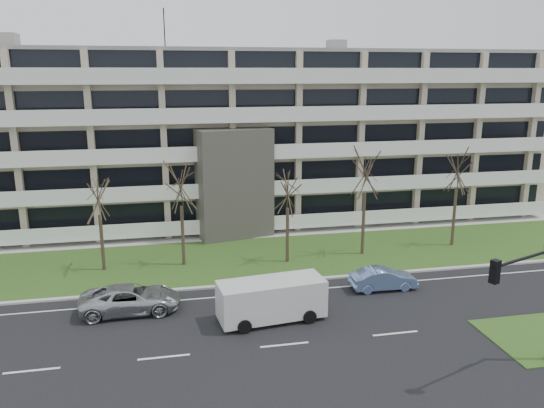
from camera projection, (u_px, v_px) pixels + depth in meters
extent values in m
plane|color=black|center=(285.00, 345.00, 26.80)|extent=(160.00, 160.00, 0.00)
cube|color=#2C4918|center=(246.00, 258.00, 39.15)|extent=(90.00, 10.00, 0.06)
cube|color=#B2B2AD|center=(257.00, 283.00, 34.39)|extent=(90.00, 0.35, 0.12)
cube|color=#B2B2AD|center=(236.00, 236.00, 44.37)|extent=(90.00, 2.00, 0.08)
cube|color=white|center=(261.00, 293.00, 32.98)|extent=(90.00, 0.12, 0.01)
cube|color=#BDAE93|center=(224.00, 137.00, 49.21)|extent=(60.00, 12.00, 15.00)
cube|color=gray|center=(222.00, 52.00, 47.35)|extent=(60.50, 12.50, 0.30)
cube|color=#4C4742|center=(235.00, 184.00, 43.29)|extent=(6.39, 3.69, 9.00)
cube|color=black|center=(236.00, 214.00, 43.71)|extent=(4.92, 1.19, 3.50)
cube|color=gray|center=(5.00, 41.00, 43.68)|extent=(2.00, 2.00, 1.20)
cylinder|color=black|center=(164.00, 29.00, 45.93)|extent=(0.10, 0.10, 3.50)
cube|color=black|center=(234.00, 209.00, 44.80)|extent=(58.00, 0.10, 1.80)
cube|color=white|center=(235.00, 229.00, 44.52)|extent=(58.00, 1.40, 0.22)
cube|color=white|center=(236.00, 224.00, 43.76)|extent=(58.00, 0.08, 1.00)
cube|color=black|center=(233.00, 174.00, 44.07)|extent=(58.00, 0.10, 1.80)
cube|color=white|center=(234.00, 194.00, 43.79)|extent=(58.00, 1.40, 0.22)
cube|color=white|center=(235.00, 188.00, 43.03)|extent=(58.00, 0.08, 1.00)
cube|color=black|center=(232.00, 138.00, 43.34)|extent=(58.00, 0.10, 1.80)
cube|color=white|center=(234.00, 158.00, 43.06)|extent=(58.00, 1.40, 0.22)
cube|color=white|center=(235.00, 152.00, 42.30)|extent=(58.00, 0.08, 1.00)
cube|color=black|center=(232.00, 101.00, 42.61)|extent=(58.00, 0.10, 1.80)
cube|color=white|center=(233.00, 121.00, 42.33)|extent=(58.00, 1.40, 0.22)
cube|color=white|center=(234.00, 114.00, 41.57)|extent=(58.00, 0.08, 1.00)
cube|color=black|center=(231.00, 63.00, 41.88)|extent=(58.00, 0.10, 1.80)
cube|color=white|center=(232.00, 82.00, 41.60)|extent=(58.00, 1.40, 0.22)
cube|color=white|center=(233.00, 74.00, 40.84)|extent=(58.00, 0.08, 1.00)
imported|color=#AEB1B6|center=(130.00, 299.00, 30.32)|extent=(5.67, 2.68, 1.57)
imported|color=#7A99D3|center=(383.00, 279.00, 33.51)|extent=(4.23, 1.52, 1.39)
cube|color=silver|center=(271.00, 299.00, 29.26)|extent=(6.08, 2.83, 2.06)
cube|color=black|center=(271.00, 289.00, 29.11)|extent=(5.63, 2.62, 0.76)
cube|color=silver|center=(318.00, 295.00, 30.13)|extent=(0.61, 2.09, 1.30)
cylinder|color=black|center=(244.00, 327.00, 27.91)|extent=(0.79, 0.36, 0.76)
cylinder|color=black|center=(234.00, 309.00, 29.91)|extent=(0.79, 0.36, 0.76)
cylinder|color=black|center=(310.00, 317.00, 29.02)|extent=(0.79, 0.36, 0.76)
cylinder|color=black|center=(296.00, 301.00, 31.02)|extent=(0.79, 0.36, 0.76)
cylinder|color=black|center=(530.00, 256.00, 22.64)|extent=(4.88, 1.94, 0.14)
cube|color=black|center=(495.00, 272.00, 21.46)|extent=(0.41, 0.41, 0.99)
sphere|color=red|center=(496.00, 264.00, 21.39)|extent=(0.20, 0.20, 0.20)
sphere|color=orange|center=(495.00, 272.00, 21.46)|extent=(0.20, 0.20, 0.20)
sphere|color=green|center=(494.00, 279.00, 21.54)|extent=(0.20, 0.20, 0.20)
cylinder|color=#382B21|center=(102.00, 243.00, 36.33)|extent=(0.24, 0.24, 4.01)
cylinder|color=#382B21|center=(183.00, 236.00, 37.29)|extent=(0.24, 0.24, 4.35)
cylinder|color=#382B21|center=(287.00, 235.00, 37.93)|extent=(0.24, 0.24, 4.05)
cylinder|color=#382B21|center=(363.00, 224.00, 39.48)|extent=(0.24, 0.24, 4.75)
cylinder|color=#382B21|center=(454.00, 218.00, 41.50)|extent=(0.24, 0.24, 4.56)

